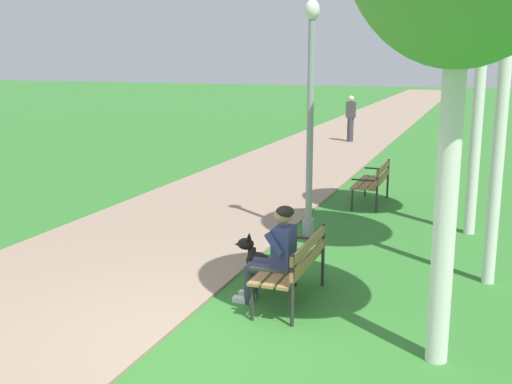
# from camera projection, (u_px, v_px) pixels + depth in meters

# --- Properties ---
(ground_plane) EXTENTS (120.00, 120.00, 0.00)m
(ground_plane) POSITION_uv_depth(u_px,v_px,m) (197.00, 343.00, 6.67)
(ground_plane) COLOR #33752D
(paved_path) EXTENTS (3.87, 60.00, 0.04)m
(paved_path) POSITION_uv_depth(u_px,v_px,m) (373.00, 121.00, 29.45)
(paved_path) COLOR gray
(paved_path) RESTS_ON ground
(park_bench_near) EXTENTS (0.55, 1.50, 0.85)m
(park_bench_near) POSITION_uv_depth(u_px,v_px,m) (295.00, 263.00, 7.66)
(park_bench_near) COLOR olive
(park_bench_near) RESTS_ON ground
(park_bench_mid) EXTENTS (0.55, 1.50, 0.85)m
(park_bench_mid) POSITION_uv_depth(u_px,v_px,m) (374.00, 180.00, 12.81)
(park_bench_mid) COLOR olive
(park_bench_mid) RESTS_ON ground
(person_seated_on_near_bench) EXTENTS (0.74, 0.49, 1.25)m
(person_seated_on_near_bench) POSITION_uv_depth(u_px,v_px,m) (275.00, 251.00, 7.57)
(person_seated_on_near_bench) COLOR #33384C
(person_seated_on_near_bench) RESTS_ON ground
(dog_black) EXTENTS (0.82, 0.38, 0.71)m
(dog_black) POSITION_uv_depth(u_px,v_px,m) (263.00, 266.00, 8.31)
(dog_black) COLOR black
(dog_black) RESTS_ON ground
(lamp_post_near) EXTENTS (0.24, 0.24, 3.86)m
(lamp_post_near) POSITION_uv_depth(u_px,v_px,m) (310.00, 118.00, 10.21)
(lamp_post_near) COLOR gray
(lamp_post_near) RESTS_ON ground
(pedestrian_distant) EXTENTS (0.32, 0.22, 1.65)m
(pedestrian_distant) POSITION_uv_depth(u_px,v_px,m) (351.00, 119.00, 22.04)
(pedestrian_distant) COLOR #383842
(pedestrian_distant) RESTS_ON ground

